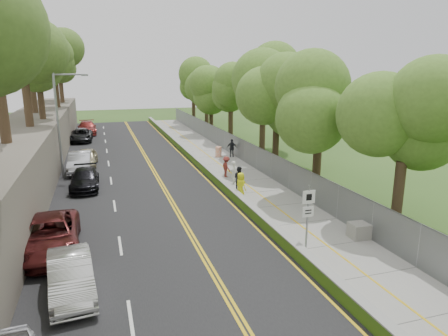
{
  "coord_description": "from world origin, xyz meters",
  "views": [
    {
      "loc": [
        -7.74,
        -18.24,
        8.17
      ],
      "look_at": [
        0.5,
        8.0,
        1.4
      ],
      "focal_mm": 32.0,
      "sensor_mm": 36.0,
      "label": 1
    }
  ],
  "objects_px": {
    "person_far": "(232,148)",
    "car_2": "(50,235)",
    "construction_barrel": "(219,152)",
    "car_1": "(71,276)",
    "signpost": "(308,210)",
    "painter_0": "(241,185)",
    "concrete_block": "(361,230)",
    "streetlight": "(61,118)"
  },
  "relations": [
    {
      "from": "person_far",
      "to": "car_2",
      "type": "bearing_deg",
      "value": 74.1
    },
    {
      "from": "construction_barrel",
      "to": "car_1",
      "type": "bearing_deg",
      "value": -119.48
    },
    {
      "from": "signpost",
      "to": "car_1",
      "type": "height_order",
      "value": "signpost"
    },
    {
      "from": "construction_barrel",
      "to": "painter_0",
      "type": "xyz_separation_m",
      "value": [
        -2.25,
        -12.56,
        0.36
      ]
    },
    {
      "from": "concrete_block",
      "to": "signpost",
      "type": "bearing_deg",
      "value": -173.35
    },
    {
      "from": "person_far",
      "to": "concrete_block",
      "type": "bearing_deg",
      "value": 114.92
    },
    {
      "from": "car_1",
      "to": "construction_barrel",
      "type": "bearing_deg",
      "value": 54.77
    },
    {
      "from": "streetlight",
      "to": "painter_0",
      "type": "xyz_separation_m",
      "value": [
        11.21,
        -8.84,
        -3.74
      ]
    },
    {
      "from": "signpost",
      "to": "construction_barrel",
      "type": "xyz_separation_m",
      "value": [
        1.95,
        20.74,
        -1.43
      ]
    },
    {
      "from": "concrete_block",
      "to": "car_1",
      "type": "xyz_separation_m",
      "value": [
        -13.45,
        -1.13,
        0.34
      ]
    },
    {
      "from": "streetlight",
      "to": "signpost",
      "type": "height_order",
      "value": "streetlight"
    },
    {
      "from": "signpost",
      "to": "car_2",
      "type": "xyz_separation_m",
      "value": [
        -11.32,
        3.34,
        -1.14
      ]
    },
    {
      "from": "painter_0",
      "to": "person_far",
      "type": "height_order",
      "value": "person_far"
    },
    {
      "from": "streetlight",
      "to": "car_2",
      "type": "bearing_deg",
      "value": -89.19
    },
    {
      "from": "construction_barrel",
      "to": "streetlight",
      "type": "bearing_deg",
      "value": -164.55
    },
    {
      "from": "streetlight",
      "to": "construction_barrel",
      "type": "xyz_separation_m",
      "value": [
        13.46,
        3.72,
        -4.1
      ]
    },
    {
      "from": "streetlight",
      "to": "person_far",
      "type": "bearing_deg",
      "value": 12.48
    },
    {
      "from": "person_far",
      "to": "streetlight",
      "type": "bearing_deg",
      "value": 37.11
    },
    {
      "from": "painter_0",
      "to": "person_far",
      "type": "bearing_deg",
      "value": -36.88
    },
    {
      "from": "streetlight",
      "to": "signpost",
      "type": "xyz_separation_m",
      "value": [
        11.51,
        -17.02,
        -2.68
      ]
    },
    {
      "from": "construction_barrel",
      "to": "car_2",
      "type": "distance_m",
      "value": 21.88
    },
    {
      "from": "concrete_block",
      "to": "car_1",
      "type": "height_order",
      "value": "car_1"
    },
    {
      "from": "signpost",
      "to": "car_2",
      "type": "distance_m",
      "value": 11.86
    },
    {
      "from": "concrete_block",
      "to": "painter_0",
      "type": "xyz_separation_m",
      "value": [
        -3.55,
        7.8,
        0.47
      ]
    },
    {
      "from": "concrete_block",
      "to": "car_1",
      "type": "distance_m",
      "value": 13.5
    },
    {
      "from": "signpost",
      "to": "car_1",
      "type": "relative_size",
      "value": 0.71
    },
    {
      "from": "construction_barrel",
      "to": "concrete_block",
      "type": "relative_size",
      "value": 0.86
    },
    {
      "from": "car_1",
      "to": "concrete_block",
      "type": "bearing_deg",
      "value": -0.93
    },
    {
      "from": "signpost",
      "to": "car_1",
      "type": "distance_m",
      "value": 10.3
    },
    {
      "from": "signpost",
      "to": "concrete_block",
      "type": "height_order",
      "value": "signpost"
    },
    {
      "from": "painter_0",
      "to": "car_2",
      "type": "bearing_deg",
      "value": 92.77
    },
    {
      "from": "signpost",
      "to": "person_far",
      "type": "relative_size",
      "value": 1.79
    },
    {
      "from": "signpost",
      "to": "person_far",
      "type": "height_order",
      "value": "signpost"
    },
    {
      "from": "car_2",
      "to": "painter_0",
      "type": "xyz_separation_m",
      "value": [
        11.02,
        4.84,
        0.07
      ]
    },
    {
      "from": "streetlight",
      "to": "construction_barrel",
      "type": "height_order",
      "value": "streetlight"
    },
    {
      "from": "construction_barrel",
      "to": "concrete_block",
      "type": "height_order",
      "value": "construction_barrel"
    },
    {
      "from": "construction_barrel",
      "to": "person_far",
      "type": "bearing_deg",
      "value": -21.63
    },
    {
      "from": "car_2",
      "to": "person_far",
      "type": "bearing_deg",
      "value": 47.38
    },
    {
      "from": "person_far",
      "to": "construction_barrel",
      "type": "bearing_deg",
      "value": 3.0
    },
    {
      "from": "car_1",
      "to": "streetlight",
      "type": "bearing_deg",
      "value": 88.48
    },
    {
      "from": "concrete_block",
      "to": "painter_0",
      "type": "bearing_deg",
      "value": 114.47
    },
    {
      "from": "car_1",
      "to": "painter_0",
      "type": "xyz_separation_m",
      "value": [
        9.9,
        8.93,
        0.13
      ]
    }
  ]
}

